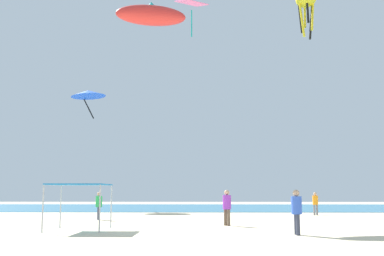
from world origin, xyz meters
name	(u,v)px	position (x,y,z in m)	size (l,w,h in m)	color
ground	(196,232)	(0.00, 0.00, -0.05)	(110.00, 110.00, 0.10)	beige
ocean_strip	(198,207)	(0.00, 29.65, 0.01)	(110.00, 23.51, 0.03)	teal
canopy_tent	(80,186)	(-5.61, 0.26, 2.07)	(2.66, 2.69, 2.20)	#B2B2B7
person_near_tent	(315,202)	(9.13, 13.76, 1.03)	(0.42, 0.42, 1.76)	slate
person_leftmost	(227,205)	(1.67, 3.19, 1.12)	(0.45, 0.48, 1.91)	brown
person_central	(99,203)	(-6.39, 8.02, 1.05)	(0.43, 0.47, 1.79)	#33384C
person_rightmost	(297,208)	(4.34, -1.92, 1.12)	(0.45, 0.51, 1.91)	#33384C
kite_diamond_pink	(192,5)	(-0.27, 4.06, 12.91)	(2.11, 2.09, 2.36)	pink
kite_octopus_yellow	(306,2)	(12.48, 27.83, 23.39)	(2.28, 2.28, 5.39)	yellow
kite_delta_blue	(88,93)	(-11.81, 25.63, 12.27)	(4.55, 4.52, 2.99)	blue
kite_inflatable_red	(151,15)	(-3.29, 9.35, 14.43)	(5.31, 2.70, 1.98)	red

